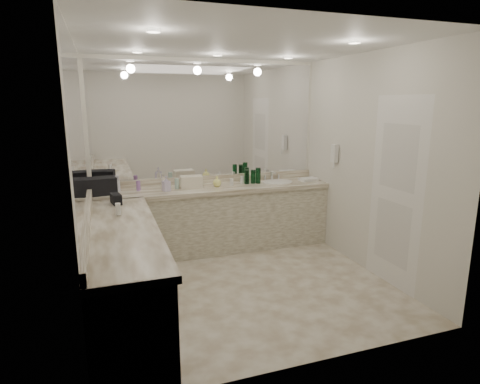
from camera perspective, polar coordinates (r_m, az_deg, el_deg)
name	(u,v)px	position (r m, az deg, el deg)	size (l,w,h in m)	color
floor	(243,284)	(4.68, 0.46, -13.00)	(3.20, 3.20, 0.00)	beige
ceiling	(244,43)	(4.25, 0.53, 20.43)	(3.20, 3.20, 0.00)	white
wall_back	(208,155)	(5.70, -4.60, 5.31)	(3.20, 0.02, 2.60)	silver
wall_left	(83,181)	(4.04, -21.42, 1.44)	(0.02, 3.00, 2.60)	silver
wall_right	(370,164)	(5.04, 17.94, 3.77)	(0.02, 3.00, 2.60)	silver
vanity_back_base	(214,220)	(5.60, -3.66, -4.03)	(3.20, 0.60, 0.84)	beige
vanity_back_top	(214,189)	(5.47, -3.70, 0.46)	(3.20, 0.64, 0.06)	beige
vanity_left_base	(124,277)	(4.01, -16.16, -11.48)	(0.60, 2.40, 0.84)	beige
vanity_left_top	(122,231)	(3.85, -16.42, -5.33)	(0.64, 2.42, 0.06)	beige
backsplash_back	(209,179)	(5.73, -4.48, 1.82)	(3.20, 0.04, 0.10)	beige
backsplash_left	(88,217)	(4.12, -20.75, -3.32)	(0.04, 3.00, 0.10)	beige
mirror_back	(207,121)	(5.64, -4.65, 10.09)	(3.12, 0.01, 1.55)	white
mirror_left	(80,130)	(3.98, -21.80, 8.17)	(0.01, 2.92, 1.55)	white
sink	(278,182)	(5.80, 5.36, 1.37)	(0.44, 0.44, 0.03)	white
faucet	(272,175)	(5.97, 4.54, 2.45)	(0.24, 0.16, 0.14)	silver
wall_phone	(335,153)	(5.58, 13.30, 5.37)	(0.06, 0.10, 0.24)	white
door	(396,194)	(4.69, 21.25, -0.21)	(0.02, 0.82, 2.10)	white
black_toiletry_bag	(100,186)	(5.27, -19.35, 0.86)	(0.39, 0.25, 0.22)	black
black_bag_spill	(116,199)	(4.73, -17.22, -0.98)	(0.09, 0.21, 0.11)	black
cream_cosmetic_case	(191,182)	(5.42, -6.93, 1.49)	(0.29, 0.18, 0.17)	beige
hand_towel	(309,179)	(5.95, 9.73, 1.79)	(0.25, 0.17, 0.04)	white
lotion_left	(118,210)	(4.23, -16.94, -2.46)	(0.05, 0.05, 0.12)	white
soap_bottle_a	(163,182)	(5.41, -10.86, 1.43)	(0.07, 0.07, 0.19)	silver
soap_bottle_b	(166,184)	(5.26, -10.45, 1.20)	(0.09, 0.09, 0.20)	silver
soap_bottle_c	(217,181)	(5.46, -3.29, 1.54)	(0.11, 0.11, 0.15)	#F1F07C
green_bottle_0	(247,177)	(5.62, 0.97, 2.16)	(0.07, 0.07, 0.20)	#0D431E
green_bottle_1	(258,176)	(5.68, 2.60, 2.35)	(0.07, 0.07, 0.22)	#0D431E
green_bottle_2	(247,175)	(5.76, 0.97, 2.47)	(0.06, 0.06, 0.21)	#0D431E
green_bottle_3	(253,177)	(5.66, 1.88, 2.19)	(0.07, 0.07, 0.19)	#0D431E
amenity_bottle_0	(232,182)	(5.53, -1.22, 1.42)	(0.05, 0.05, 0.09)	white
amenity_bottle_1	(118,186)	(5.40, -16.97, 0.86)	(0.06, 0.06, 0.14)	silver
amenity_bottle_2	(242,180)	(5.67, 0.32, 1.74)	(0.06, 0.06, 0.10)	white
amenity_bottle_3	(177,184)	(5.38, -8.97, 1.18)	(0.06, 0.06, 0.13)	silver
amenity_bottle_4	(185,184)	(5.42, -7.80, 1.09)	(0.06, 0.06, 0.10)	silver
amenity_bottle_5	(138,186)	(5.38, -14.26, 0.89)	(0.05, 0.05, 0.13)	#9966B2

